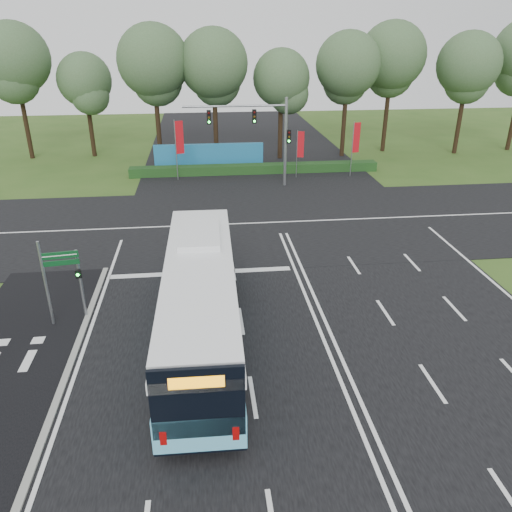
{
  "coord_description": "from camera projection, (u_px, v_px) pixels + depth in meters",
  "views": [
    {
      "loc": [
        -4.72,
        -18.8,
        11.87
      ],
      "look_at": [
        -2.41,
        2.0,
        2.25
      ],
      "focal_mm": 35.0,
      "sensor_mm": 36.0,
      "label": 1
    }
  ],
  "objects": [
    {
      "name": "ground",
      "position": [
        314.0,
        317.0,
        22.4
      ],
      "size": [
        120.0,
        120.0,
        0.0
      ],
      "primitive_type": "plane",
      "color": "#33531B",
      "rests_on": "ground"
    },
    {
      "name": "road_main",
      "position": [
        314.0,
        317.0,
        22.4
      ],
      "size": [
        20.0,
        120.0,
        0.04
      ],
      "primitive_type": "cube",
      "color": "black",
      "rests_on": "ground"
    },
    {
      "name": "road_cross",
      "position": [
        275.0,
        223.0,
        33.23
      ],
      "size": [
        120.0,
        14.0,
        0.05
      ],
      "primitive_type": "cube",
      "color": "black",
      "rests_on": "ground"
    },
    {
      "name": "bike_path",
      "position": [
        0.0,
        379.0,
        18.43
      ],
      "size": [
        5.0,
        18.0,
        0.06
      ],
      "primitive_type": "cube",
      "color": "black",
      "rests_on": "ground"
    },
    {
      "name": "kerb_strip",
      "position": [
        67.0,
        374.0,
        18.66
      ],
      "size": [
        0.25,
        18.0,
        0.12
      ],
      "primitive_type": "cube",
      "color": "gray",
      "rests_on": "ground"
    },
    {
      "name": "city_bus",
      "position": [
        201.0,
        301.0,
        19.97
      ],
      "size": [
        3.05,
        13.22,
        3.78
      ],
      "rotation": [
        0.0,
        0.0,
        -0.02
      ],
      "color": "#65C6EA",
      "rests_on": "ground"
    },
    {
      "name": "pedestrian_signal",
      "position": [
        80.0,
        282.0,
        21.68
      ],
      "size": [
        0.3,
        0.41,
        3.28
      ],
      "rotation": [
        0.0,
        0.0,
        0.29
      ],
      "color": "gray",
      "rests_on": "ground"
    },
    {
      "name": "street_sign",
      "position": [
        52.0,
        273.0,
        20.89
      ],
      "size": [
        1.54,
        0.28,
        3.97
      ],
      "rotation": [
        0.0,
        0.0,
        0.13
      ],
      "color": "gray",
      "rests_on": "ground"
    },
    {
      "name": "banner_flag_left",
      "position": [
        179.0,
        141.0,
        41.28
      ],
      "size": [
        0.71,
        0.29,
        5.04
      ],
      "rotation": [
        0.0,
        0.0,
        0.34
      ],
      "color": "gray",
      "rests_on": "ground"
    },
    {
      "name": "banner_flag_mid",
      "position": [
        300.0,
        147.0,
        42.06
      ],
      "size": [
        0.59,
        0.2,
        4.07
      ],
      "rotation": [
        0.0,
        0.0,
        -0.26
      ],
      "color": "gray",
      "rests_on": "ground"
    },
    {
      "name": "banner_flag_right",
      "position": [
        355.0,
        141.0,
        42.37
      ],
      "size": [
        0.68,
        0.23,
        4.72
      ],
      "rotation": [
        0.0,
        0.0,
        0.26
      ],
      "color": "gray",
      "rests_on": "ground"
    },
    {
      "name": "traffic_light_gantry",
      "position": [
        263.0,
        129.0,
        38.99
      ],
      "size": [
        8.41,
        0.28,
        7.0
      ],
      "color": "gray",
      "rests_on": "ground"
    },
    {
      "name": "hedge",
      "position": [
        255.0,
        169.0,
        44.36
      ],
      "size": [
        22.0,
        1.2,
        0.8
      ],
      "primitive_type": "cube",
      "color": "#173A15",
      "rests_on": "ground"
    },
    {
      "name": "blue_hoarding",
      "position": [
        209.0,
        156.0,
        45.93
      ],
      "size": [
        10.0,
        0.3,
        2.2
      ],
      "primitive_type": "cube",
      "color": "#1D6D9E",
      "rests_on": "ground"
    },
    {
      "name": "eucalyptus_row",
      "position": [
        292.0,
        62.0,
        46.92
      ],
      "size": [
        55.83,
        9.67,
        12.96
      ],
      "color": "black",
      "rests_on": "ground"
    }
  ]
}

